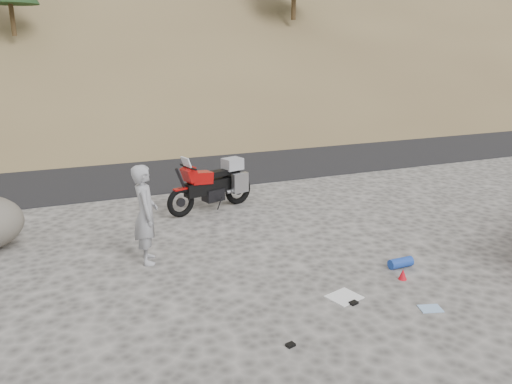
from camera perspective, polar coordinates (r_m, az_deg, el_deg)
ground at (r=8.80m, az=0.24°, el=-9.39°), size 140.00×140.00×0.00m
road at (r=17.04m, az=-11.42°, el=3.02°), size 120.00×7.00×0.05m
motorcycle at (r=12.06m, az=-4.77°, el=0.81°), size 2.32×1.09×1.42m
man at (r=9.51m, az=-12.17°, el=-7.74°), size 0.51×0.71×1.83m
gear_white_cloth at (r=8.17m, az=10.03°, el=-11.73°), size 0.58×0.54×0.02m
gear_blue_mat at (r=9.38m, az=16.21°, el=-7.77°), size 0.46×0.19×0.18m
gear_funnel at (r=8.94m, az=16.43°, el=-9.01°), size 0.17×0.17×0.19m
gear_glove_a at (r=8.01m, az=11.10°, el=-12.32°), size 0.15×0.13×0.04m
gear_glove_b at (r=6.91m, az=3.96°, el=-17.04°), size 0.14×0.12×0.04m
gear_blue_cloth at (r=8.17m, az=19.31°, el=-12.46°), size 0.38×0.32×0.01m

